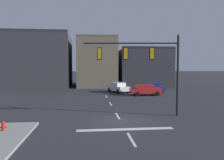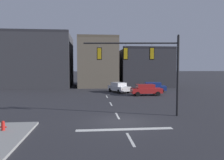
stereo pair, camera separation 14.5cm
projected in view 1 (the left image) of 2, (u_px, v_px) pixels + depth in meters
The scene contains 9 objects.
ground_plane at pixel (121, 122), 16.35m from camera, with size 400.00×400.00×0.00m, color #2B2B30.
stop_bar_paint at pixel (125, 129), 14.37m from camera, with size 6.40×0.50×0.01m, color silver.
lane_centreline at pixel (118, 116), 18.34m from camera, with size 0.16×26.40×0.01m.
signal_mast_near_side at pixel (147, 61), 18.16m from camera, with size 7.87×1.02×6.75m.
car_lot_nearside at pixel (145, 89), 31.57m from camera, with size 4.49×2.00×1.61m.
car_lot_middle at pixel (151, 87), 35.54m from camera, with size 4.62×2.40×1.61m.
car_lot_farside at pixel (118, 87), 35.25m from camera, with size 3.32×4.75×1.61m.
fire_hydrant at pixel (3, 128), 13.57m from camera, with size 0.40×0.30×0.75m.
building_row at pixel (81, 64), 46.42m from camera, with size 33.58×13.93×10.99m.
Camera 1 is at (-2.36, -15.98, 4.07)m, focal length 35.20 mm.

